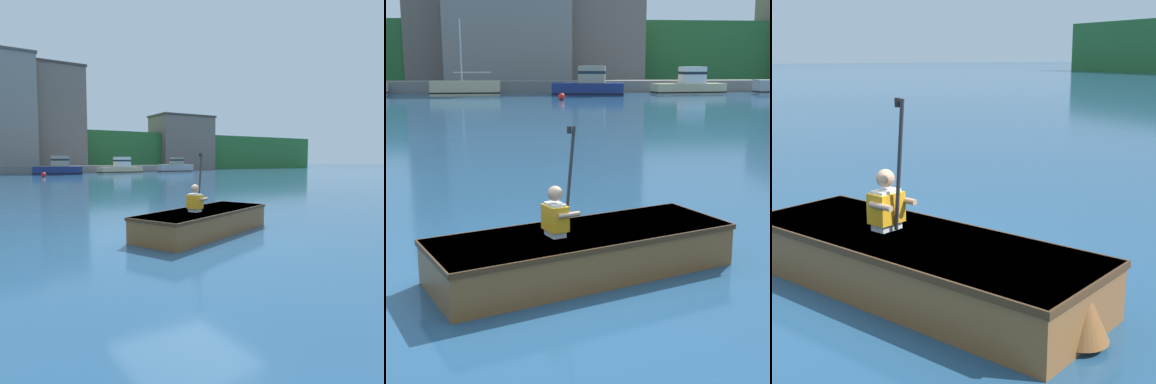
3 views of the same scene
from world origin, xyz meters
TOP-DOWN VIEW (x-y plane):
  - ground_plane at (0.00, 0.00)m, footprint 300.00×300.00m
  - shoreline_ridge at (0.00, 59.59)m, footprint 120.00×20.00m
  - waterfront_office_block_center at (-0.68, 50.72)m, footprint 11.23×11.30m
  - waterfront_apartment_right at (7.88, 51.97)m, footprint 7.42×11.32m
  - marina_dock at (0.00, 40.86)m, footprint 45.05×2.40m
  - moored_boat_dock_west_end at (5.10, 35.75)m, footprint 5.32×2.75m
  - moored_boat_dock_center_near at (12.93, 37.57)m, footprint 5.61×2.38m
  - moored_boat_dock_center_far at (-3.69, 37.32)m, footprint 4.97×1.72m
  - rowboat_foreground at (0.66, 0.18)m, footprint 3.71×2.49m
  - person_paddler at (0.31, 0.03)m, footprint 0.43×0.43m
  - channel_buoy at (2.75, 30.97)m, footprint 0.44×0.44m

SIDE VIEW (x-z plane):
  - ground_plane at x=0.00m, z-range 0.00..0.00m
  - channel_buoy at x=2.75m, z-range -0.14..0.58m
  - rowboat_foreground at x=0.66m, z-range 0.03..0.54m
  - marina_dock at x=0.00m, z-range 0.00..0.90m
  - moored_boat_dock_center_far at x=-3.69m, z-range -2.17..3.16m
  - moored_boat_dock_center_near at x=12.93m, z-range -0.34..1.66m
  - moored_boat_dock_west_end at x=5.10m, z-range -0.30..1.77m
  - person_paddler at x=0.31m, z-range 0.16..1.37m
  - shoreline_ridge at x=0.00m, z-range 0.00..6.15m
  - waterfront_apartment_right at x=7.88m, z-range 0.01..14.82m
  - waterfront_office_block_center at x=-0.68m, z-range 0.01..15.40m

